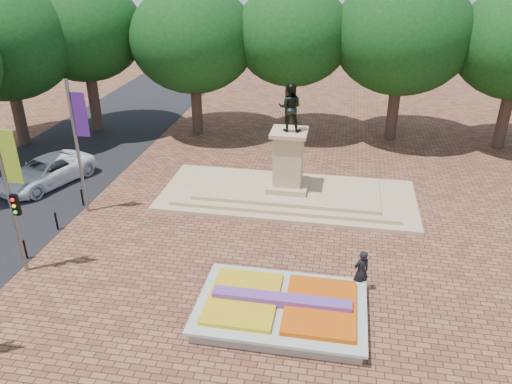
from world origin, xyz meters
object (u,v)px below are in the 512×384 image
(van, at_px, (46,172))
(flower_bed, at_px, (282,308))
(pedestrian, at_px, (361,271))
(monument, at_px, (288,183))

(van, bearing_deg, flower_bed, -10.80)
(flower_bed, height_order, van, van)
(van, xyz_separation_m, pedestrian, (18.01, -7.07, 0.15))
(van, bearing_deg, monument, 23.77)
(van, height_order, pedestrian, pedestrian)
(flower_bed, bearing_deg, pedestrian, 36.22)
(van, relative_size, pedestrian, 3.04)
(monument, height_order, van, monument)
(monument, distance_m, van, 14.13)
(monument, distance_m, pedestrian, 8.80)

